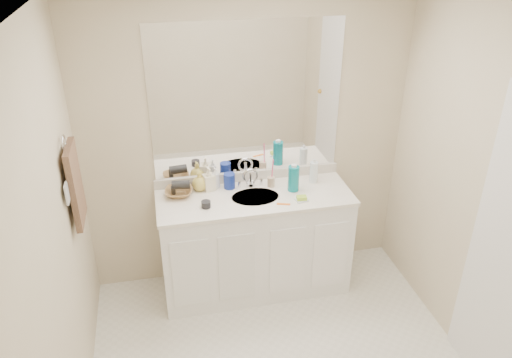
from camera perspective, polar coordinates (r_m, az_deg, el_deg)
name	(u,v)px	position (r m, az deg, el deg)	size (l,w,h in m)	color
ceiling	(301,15)	(2.41, 5.19, 18.14)	(2.60, 2.60, 0.02)	white
wall_back	(247,144)	(3.97, -1.00, 4.06)	(2.60, 0.02, 2.40)	beige
wall_left	(52,264)	(2.84, -22.29, -8.93)	(0.02, 2.60, 2.40)	beige
wall_right	(495,209)	(3.42, 25.61, -3.07)	(0.02, 2.60, 2.40)	beige
vanity_cabinet	(255,244)	(4.12, -0.15, -7.39)	(1.50, 0.55, 0.85)	white
countertop	(255,197)	(3.88, -0.16, -2.08)	(1.52, 0.57, 0.03)	white
backsplash	(248,176)	(4.08, -0.92, 0.37)	(1.52, 0.03, 0.08)	beige
sink_basin	(255,198)	(3.86, -0.09, -2.18)	(0.37, 0.37, 0.02)	#B9B7A2
faucet	(250,180)	(3.99, -0.64, -0.09)	(0.02, 0.02, 0.11)	silver
mirror	(247,101)	(3.84, -1.02, 8.95)	(1.48, 0.01, 1.20)	white
blue_mug	(229,181)	(3.96, -3.06, -0.21)	(0.09, 0.09, 0.12)	navy
tan_cup	(271,182)	(3.99, 1.73, -0.31)	(0.06, 0.06, 0.08)	#C8AC8D
toothbrush	(272,169)	(3.94, 1.89, 1.10)	(0.01, 0.01, 0.19)	#FF4380
mouthwash_bottle	(294,179)	(3.91, 4.31, 0.06)	(0.09, 0.09, 0.21)	#0B7C87
clear_pump_bottle	(314,172)	(4.06, 6.61, 0.79)	(0.07, 0.07, 0.17)	white
soap_dish	(301,200)	(3.82, 5.22, -2.40)	(0.09, 0.07, 0.01)	white
green_soap	(302,198)	(3.81, 5.23, -2.15)	(0.08, 0.05, 0.03)	#ACDA35
orange_comb	(284,204)	(3.76, 3.17, -2.88)	(0.10, 0.02, 0.00)	orange
dark_jar	(206,204)	(3.73, -5.74, -2.90)	(0.07, 0.07, 0.05)	black
soap_bottle_white	(215,178)	(3.96, -4.67, 0.13)	(0.07, 0.07, 0.18)	white
soap_bottle_cream	(209,179)	(3.93, -5.43, 0.04)	(0.09, 0.09, 0.19)	#FDF0CE
soap_bottle_yellow	(200,181)	(3.94, -6.45, -0.21)	(0.12, 0.12, 0.16)	#D7C153
wicker_basket	(179,192)	(3.91, -8.81, -1.51)	(0.21, 0.21, 0.05)	olive
hair_dryer	(181,185)	(3.88, -8.59, -0.65)	(0.07, 0.07, 0.14)	black
towel_ring	(64,143)	(3.34, -21.10, 3.87)	(0.11, 0.11, 0.01)	silver
hand_towel	(75,185)	(3.46, -19.94, -0.63)	(0.04, 0.32, 0.55)	#443124
switch_plate	(67,193)	(3.26, -20.80, -1.53)	(0.01, 0.09, 0.13)	silver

